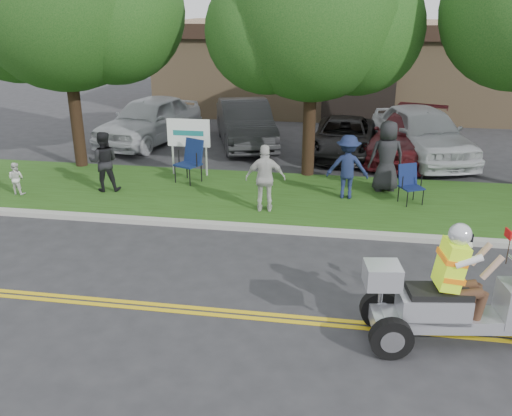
% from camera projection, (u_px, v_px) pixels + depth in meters
% --- Properties ---
extents(ground, '(120.00, 120.00, 0.00)m').
position_uv_depth(ground, '(248.00, 300.00, 9.44)').
color(ground, '#28282B').
rests_on(ground, ground).
extents(centerline_near, '(60.00, 0.10, 0.01)m').
position_uv_depth(centerline_near, '(242.00, 317.00, 8.90)').
color(centerline_near, gold).
rests_on(centerline_near, ground).
extents(centerline_far, '(60.00, 0.10, 0.01)m').
position_uv_depth(centerline_far, '(244.00, 312.00, 9.05)').
color(centerline_far, gold).
rests_on(centerline_far, ground).
extents(curb, '(60.00, 0.25, 0.12)m').
position_uv_depth(curb, '(272.00, 229.00, 12.23)').
color(curb, '#A8A89E').
rests_on(curb, ground).
extents(grass_verge, '(60.00, 4.00, 0.10)m').
position_uv_depth(grass_verge, '(283.00, 197.00, 14.21)').
color(grass_verge, '#244813').
rests_on(grass_verge, ground).
extents(commercial_building, '(18.00, 8.20, 4.00)m').
position_uv_depth(commercial_building, '(358.00, 65.00, 25.92)').
color(commercial_building, '#9E7F5B').
rests_on(commercial_building, ground).
extents(tree_left, '(6.62, 5.40, 7.78)m').
position_uv_depth(tree_left, '(65.00, 2.00, 15.17)').
color(tree_left, '#332114').
rests_on(tree_left, ground).
extents(tree_mid, '(5.88, 4.80, 7.05)m').
position_uv_depth(tree_mid, '(315.00, 19.00, 14.44)').
color(tree_mid, '#332114').
rests_on(tree_mid, ground).
extents(business_sign, '(1.25, 0.06, 1.75)m').
position_uv_depth(business_sign, '(189.00, 136.00, 15.52)').
color(business_sign, silver).
rests_on(business_sign, ground).
extents(trike_scooter, '(2.99, 1.12, 1.95)m').
position_uv_depth(trike_scooter, '(453.00, 303.00, 8.03)').
color(trike_scooter, black).
rests_on(trike_scooter, ground).
extents(lawn_chair_a, '(0.84, 0.85, 1.18)m').
position_uv_depth(lawn_chair_a, '(191.00, 158.00, 15.13)').
color(lawn_chair_a, black).
rests_on(lawn_chair_a, grass_verge).
extents(lawn_chair_b, '(0.70, 0.70, 0.97)m').
position_uv_depth(lawn_chair_b, '(409.00, 181.00, 13.56)').
color(lawn_chair_b, black).
rests_on(lawn_chair_b, grass_verge).
extents(spectator_adult_mid, '(0.91, 0.79, 1.60)m').
position_uv_depth(spectator_adult_mid, '(104.00, 162.00, 14.31)').
color(spectator_adult_mid, black).
rests_on(spectator_adult_mid, grass_verge).
extents(spectator_adult_right, '(1.00, 0.51, 1.63)m').
position_uv_depth(spectator_adult_right, '(265.00, 178.00, 12.91)').
color(spectator_adult_right, beige).
rests_on(spectator_adult_right, grass_verge).
extents(spectator_chair_a, '(1.09, 0.66, 1.65)m').
position_uv_depth(spectator_chair_a, '(348.00, 167.00, 13.78)').
color(spectator_chair_a, '#192246').
rests_on(spectator_chair_a, grass_verge).
extents(spectator_chair_b, '(1.04, 0.79, 1.89)m').
position_uv_depth(spectator_chair_b, '(387.00, 156.00, 14.27)').
color(spectator_chair_b, black).
rests_on(spectator_chair_b, grass_verge).
extents(child_right, '(0.44, 0.35, 0.86)m').
position_uv_depth(child_right, '(16.00, 178.00, 14.17)').
color(child_right, silver).
rests_on(child_right, grass_verge).
extents(parked_car_far_left, '(3.13, 5.30, 1.69)m').
position_uv_depth(parked_car_far_left, '(149.00, 120.00, 19.67)').
color(parked_car_far_left, '#BABCC2').
rests_on(parked_car_far_left, ground).
extents(parked_car_left, '(3.09, 5.13, 1.60)m').
position_uv_depth(parked_car_left, '(245.00, 123.00, 19.30)').
color(parked_car_left, '#292A2C').
rests_on(parked_car_left, ground).
extents(parked_car_mid, '(2.33, 4.53, 1.22)m').
position_uv_depth(parked_car_mid, '(344.00, 137.00, 18.16)').
color(parked_car_mid, black).
rests_on(parked_car_mid, ground).
extents(parked_car_right, '(3.43, 5.42, 1.46)m').
position_uv_depth(parked_car_right, '(408.00, 136.00, 17.74)').
color(parked_car_right, '#511217').
rests_on(parked_car_right, ground).
extents(parked_car_far_right, '(3.48, 5.53, 1.76)m').
position_uv_depth(parked_car_far_right, '(422.00, 133.00, 17.56)').
color(parked_car_far_right, silver).
rests_on(parked_car_far_right, ground).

